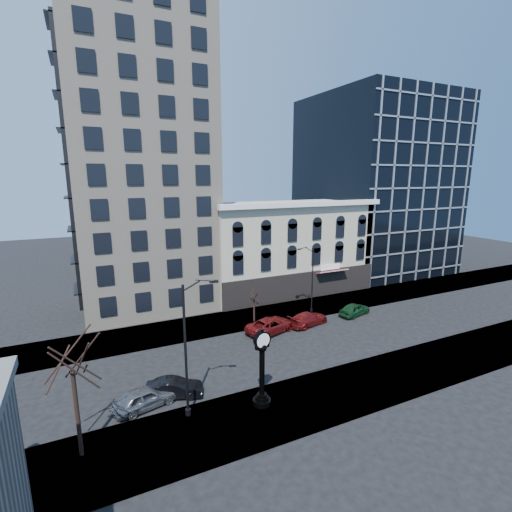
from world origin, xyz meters
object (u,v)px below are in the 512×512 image
warning_sign (13,438)px  car_near_b (174,388)px  car_near_a (145,397)px  street_clock (262,370)px  street_lamp_near (195,312)px

warning_sign → car_near_b: bearing=26.2°
warning_sign → car_near_a: warning_sign is taller
warning_sign → car_near_b: (9.37, 2.63, -0.97)m
warning_sign → car_near_a: size_ratio=0.51×
street_clock → car_near_b: (-5.23, 3.63, -1.97)m
car_near_a → car_near_b: (2.09, 0.40, -0.07)m
street_clock → car_near_b: size_ratio=1.37×
street_lamp_near → car_near_a: bearing=160.7°
street_clock → warning_sign: 14.66m
warning_sign → car_near_b: warning_sign is taller
warning_sign → street_clock: bearing=6.6°
street_clock → warning_sign: (-14.60, 0.99, -1.00)m
street_lamp_near → warning_sign: bearing=-161.6°
street_clock → warning_sign: size_ratio=2.52×
street_lamp_near → warning_sign: size_ratio=4.28×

